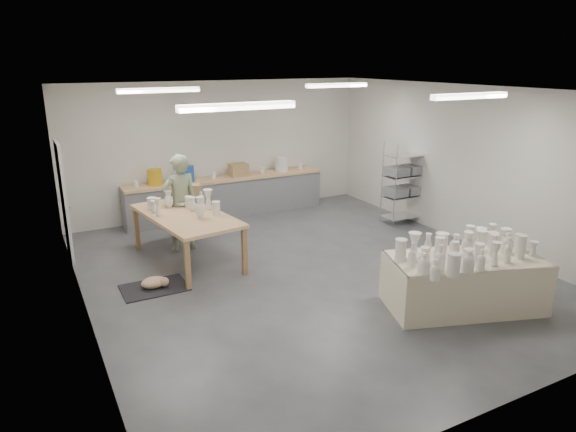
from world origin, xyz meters
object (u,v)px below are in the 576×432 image
work_table (186,212)px  potter (180,203)px  drying_table (463,279)px  red_stool (178,232)px

work_table → potter: 0.47m
drying_table → potter: size_ratio=1.30×
drying_table → work_table: 4.73m
work_table → red_stool: bearing=79.5°
work_table → red_stool: work_table is taller
potter → red_stool: bearing=-96.2°
drying_table → potter: bearing=143.2°
potter → red_stool: 0.70m
red_stool → potter: bearing=-90.0°
work_table → red_stool: (0.03, 0.73, -0.61)m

